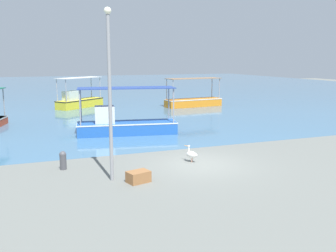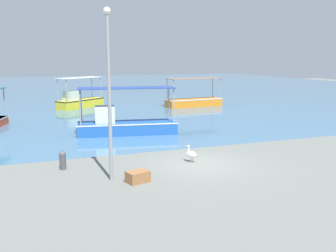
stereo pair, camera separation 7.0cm
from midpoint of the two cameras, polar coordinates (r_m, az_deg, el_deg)
ground at (r=17.32m, az=5.14°, el=-5.84°), size 120.00×120.00×0.00m
harbor_water at (r=63.59m, az=-13.86°, el=5.61°), size 110.00×90.00×0.00m
fishing_boat_far_right at (r=38.03m, az=-13.32°, el=3.78°), size 5.02×4.35×2.96m
fishing_boat_center at (r=38.03m, az=4.01°, el=3.84°), size 5.99×2.28×2.85m
fishing_boat_far_left at (r=24.18m, az=-6.59°, el=0.37°), size 6.53×2.87×2.98m
pelican at (r=17.56m, az=3.65°, el=-4.32°), size 0.53×0.73×0.80m
lamp_post at (r=14.52m, az=-8.83°, el=5.83°), size 0.28×0.28×6.66m
mooring_bollard at (r=17.01m, az=-15.64°, el=-4.95°), size 0.30×0.30×0.82m
cargo_crate at (r=14.83m, az=-4.49°, el=-7.71°), size 0.98×0.80×0.44m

